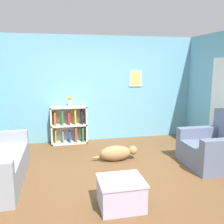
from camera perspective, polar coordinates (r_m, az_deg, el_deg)
ground_plane at (r=4.48m, az=1.12°, el=-14.29°), size 14.00×14.00×0.00m
wall_back at (r=6.30m, az=-3.55°, el=5.30°), size 5.60×0.13×2.60m
bookshelf at (r=6.17m, az=-9.72°, el=-2.98°), size 0.87×0.30×0.91m
recliner_chair at (r=5.17m, az=22.70°, el=-7.58°), size 1.01×1.02×1.01m
coffee_table at (r=3.51m, az=2.06°, el=-17.83°), size 0.60×0.54×0.39m
dog at (r=5.06m, az=1.19°, el=-9.33°), size 0.92×0.28×0.31m
vase at (r=6.04m, az=-9.59°, el=2.66°), size 0.11×0.11×0.26m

